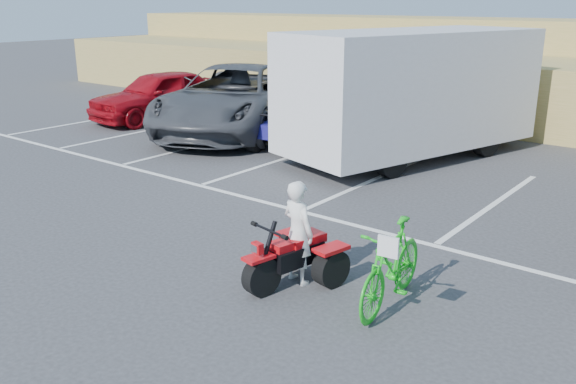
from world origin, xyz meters
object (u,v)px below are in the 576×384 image
Objects in this scene: green_dirt_bike at (392,265)px; red_trike_atv at (290,284)px; quad_atv_green at (382,151)px; grey_pickup at (234,99)px; rider at (298,232)px; red_car at (160,95)px; cargo_trailer at (411,90)px; quad_atv_blue at (281,150)px.

red_trike_atv is at bearing -172.70° from green_dirt_bike.
grey_pickup is at bearing 162.93° from quad_atv_green.
quad_atv_green is at bearing 122.30° from red_trike_atv.
rider is 12.93m from red_car.
grey_pickup is at bearing -159.41° from cargo_trailer.
grey_pickup is 3.27m from red_car.
green_dirt_bike is at bearing -49.44° from quad_atv_blue.
cargo_trailer is (-3.50, 7.20, 1.12)m from green_dirt_bike.
rider is at bearing -57.12° from quad_atv_blue.
red_car is (-3.26, -0.06, -0.17)m from grey_pickup.
rider is 8.11m from quad_atv_green.
quad_atv_blue reaches higher than red_trike_atv.
red_car is (-12.29, 6.74, 0.25)m from green_dirt_bike.
red_trike_atv is 0.30× the size of red_car.
red_trike_atv is 0.77× the size of green_dirt_bike.
grey_pickup is (-7.67, 6.98, 0.24)m from rider.
quad_atv_blue is (5.85, -0.96, -0.81)m from red_car.
cargo_trailer is at bearing 117.20° from red_trike_atv.
quad_atv_green is (4.73, 0.54, -0.98)m from grey_pickup.
red_trike_atv is 7.99m from cargo_trailer.
rider is 0.31× the size of red_car.
red_trike_atv is at bearing -66.23° from grey_pickup.
quad_atv_blue is at bearing 141.12° from red_trike_atv.
quad_atv_blue is (-6.44, 5.78, -0.56)m from green_dirt_bike.
quad_atv_green is at bearing 10.72° from red_car.
cargo_trailer is 4.76× the size of quad_atv_green.
rider is 1.39m from green_dirt_bike.
rider is 0.92× the size of quad_atv_blue.
cargo_trailer is at bearing -19.05° from grey_pickup.
red_car reaches higher than green_dirt_bike.
cargo_trailer reaches higher than red_car.
rider is 7.74m from cargo_trailer.
rider is at bearing 90.00° from red_trike_atv.
cargo_trailer is at bearing 9.40° from red_car.
quad_atv_blue is 1.07× the size of quad_atv_green.
red_trike_atv is 10.49m from grey_pickup.
red_car reaches higher than quad_atv_green.
cargo_trailer is (5.53, 0.40, 0.70)m from grey_pickup.
green_dirt_bike is 8.67m from quad_atv_blue.
green_dirt_bike reaches higher than quad_atv_blue.
red_trike_atv is 0.20× the size of grey_pickup.
green_dirt_bike is 8.08m from cargo_trailer.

